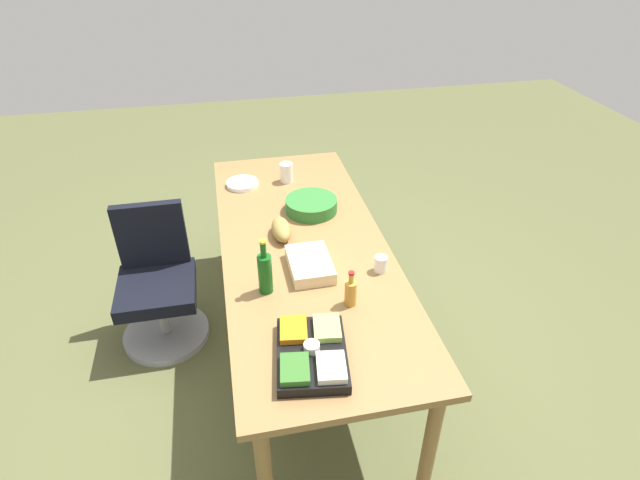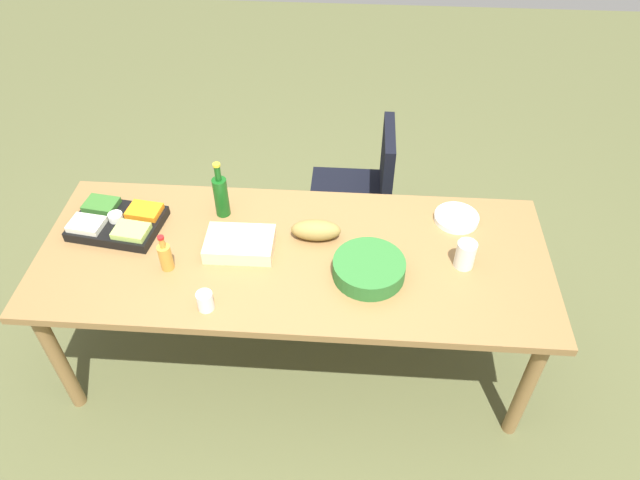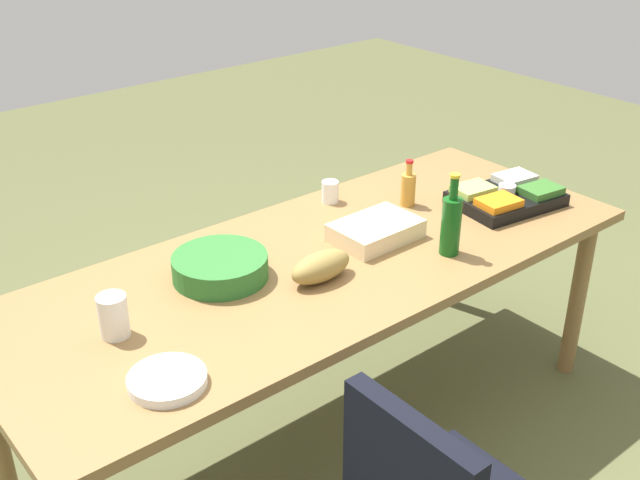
{
  "view_description": "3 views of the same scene",
  "coord_description": "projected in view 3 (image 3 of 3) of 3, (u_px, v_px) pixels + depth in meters",
  "views": [
    {
      "loc": [
        2.41,
        -0.41,
        2.47
      ],
      "look_at": [
        0.09,
        0.08,
        0.87
      ],
      "focal_mm": 28.68,
      "sensor_mm": 36.0,
      "label": 1
    },
    {
      "loc": [
        -0.26,
        1.94,
        2.75
      ],
      "look_at": [
        -0.13,
        -0.0,
        0.89
      ],
      "focal_mm": 32.91,
      "sensor_mm": 36.0,
      "label": 2
    },
    {
      "loc": [
        -1.56,
        -1.88,
        2.13
      ],
      "look_at": [
        -0.02,
        -0.02,
        0.89
      ],
      "focal_mm": 43.54,
      "sensor_mm": 36.0,
      "label": 3
    }
  ],
  "objects": [
    {
      "name": "veggie_tray",
      "position": [
        506.0,
        196.0,
        3.18
      ],
      "size": [
        0.46,
        0.36,
        0.09
      ],
      "color": "black",
      "rests_on": "conference_table"
    },
    {
      "name": "mayo_jar",
      "position": [
        113.0,
        316.0,
        2.32
      ],
      "size": [
        0.1,
        0.1,
        0.14
      ],
      "primitive_type": "cylinder",
      "rotation": [
        0.0,
        0.0,
        0.16
      ],
      "color": "white",
      "rests_on": "conference_table"
    },
    {
      "name": "paper_cup",
      "position": [
        330.0,
        192.0,
        3.2
      ],
      "size": [
        0.09,
        0.09,
        0.09
      ],
      "primitive_type": "cylinder",
      "rotation": [
        0.0,
        0.0,
        -0.27
      ],
      "color": "white",
      "rests_on": "conference_table"
    },
    {
      "name": "sheet_cake",
      "position": [
        376.0,
        231.0,
        2.9
      ],
      "size": [
        0.32,
        0.22,
        0.07
      ],
      "primitive_type": "cube",
      "rotation": [
        0.0,
        0.0,
        0.01
      ],
      "color": "beige",
      "rests_on": "conference_table"
    },
    {
      "name": "dressing_bottle",
      "position": [
        408.0,
        188.0,
        3.16
      ],
      "size": [
        0.07,
        0.07,
        0.2
      ],
      "color": "gold",
      "rests_on": "conference_table"
    },
    {
      "name": "bread_loaf",
      "position": [
        321.0,
        267.0,
        2.62
      ],
      "size": [
        0.24,
        0.11,
        0.1
      ],
      "primitive_type": "ellipsoid",
      "rotation": [
        0.0,
        0.0,
        0.01
      ],
      "color": "olive",
      "rests_on": "conference_table"
    },
    {
      "name": "wine_bottle",
      "position": [
        451.0,
        224.0,
        2.76
      ],
      "size": [
        0.08,
        0.08,
        0.31
      ],
      "color": "#125216",
      "rests_on": "conference_table"
    },
    {
      "name": "conference_table",
      "position": [
        322.0,
        276.0,
        2.82
      ],
      "size": [
        2.41,
        0.95,
        0.8
      ],
      "color": "olive",
      "rests_on": "ground"
    },
    {
      "name": "paper_plate_stack",
      "position": [
        167.0,
        380.0,
        2.13
      ],
      "size": [
        0.26,
        0.26,
        0.03
      ],
      "primitive_type": "cylinder",
      "rotation": [
        0.0,
        0.0,
        -0.21
      ],
      "color": "white",
      "rests_on": "conference_table"
    },
    {
      "name": "salad_bowl",
      "position": [
        220.0,
        267.0,
        2.64
      ],
      "size": [
        0.39,
        0.39,
        0.08
      ],
      "primitive_type": "cylinder",
      "rotation": [
        0.0,
        0.0,
        -0.2
      ],
      "color": "#2B6C2C",
      "rests_on": "conference_table"
    },
    {
      "name": "ground_plane",
      "position": [
        322.0,
        430.0,
        3.15
      ],
      "size": [
        10.0,
        10.0,
        0.0
      ],
      "primitive_type": "plane",
      "color": "brown"
    }
  ]
}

